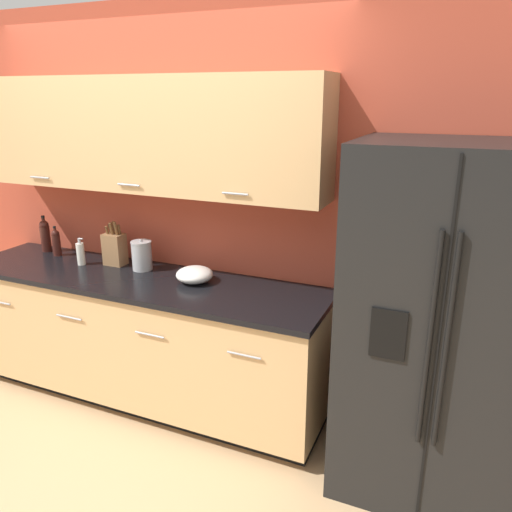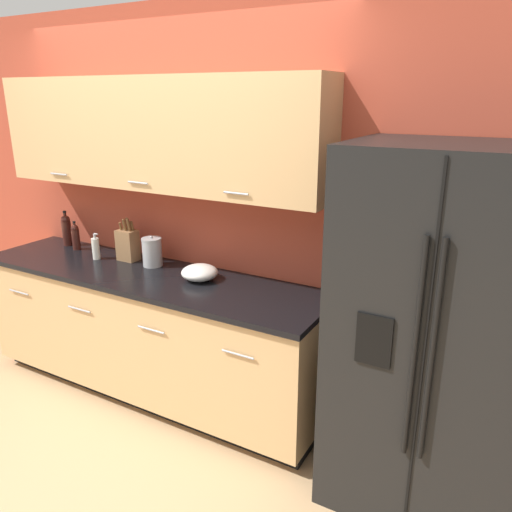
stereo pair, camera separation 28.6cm
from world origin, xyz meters
TOP-DOWN VIEW (x-y plane):
  - ground_plane at (0.00, 0.00)m, footprint 14.00×14.00m
  - wall_back at (-0.01, 1.22)m, footprint 10.00×0.39m
  - counter_unit at (-0.04, 0.93)m, footprint 2.56×0.64m
  - refrigerator at (1.84, 0.88)m, footprint 0.94×0.75m
  - knife_block at (-0.32, 1.08)m, footprint 0.14×0.10m
  - wine_bottle at (-1.00, 1.12)m, footprint 0.07×0.07m
  - soap_dispenser at (-0.54, 0.98)m, footprint 0.06×0.05m
  - oil_bottle at (-0.85, 1.07)m, footprint 0.06×0.06m
  - steel_canister at (-0.09, 1.06)m, footprint 0.14×0.14m
  - mixing_bowl at (0.36, 1.00)m, footprint 0.23×0.23m

SIDE VIEW (x-z plane):
  - ground_plane at x=0.00m, z-range 0.00..0.00m
  - counter_unit at x=-0.04m, z-range 0.01..0.91m
  - refrigerator at x=1.84m, z-range 0.00..1.84m
  - mixing_bowl at x=0.36m, z-range 0.90..1.00m
  - soap_dispenser at x=-0.54m, z-range 0.89..1.08m
  - steel_canister at x=-0.09m, z-range 0.90..1.11m
  - oil_bottle at x=-0.85m, z-range 0.90..1.12m
  - knife_block at x=-0.32m, z-range 0.86..1.18m
  - wine_bottle at x=-1.00m, z-range 0.89..1.17m
  - wall_back at x=-0.01m, z-range 0.15..2.75m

